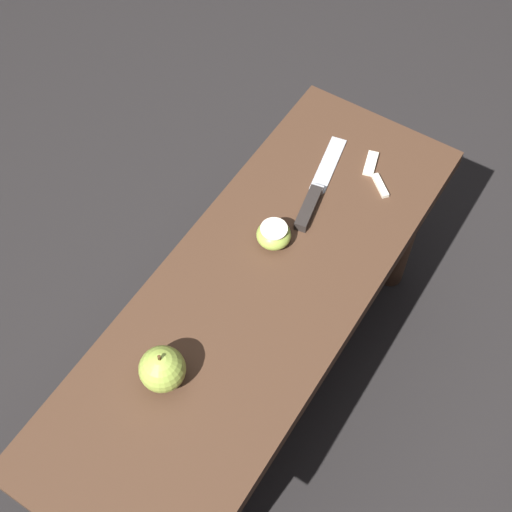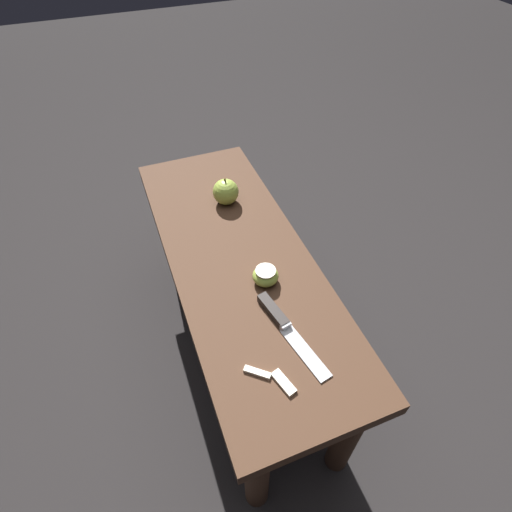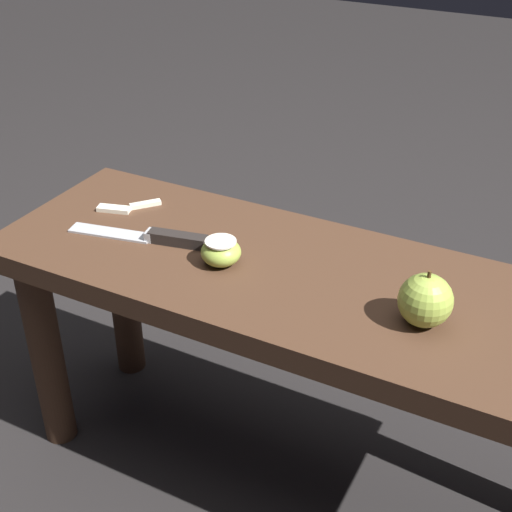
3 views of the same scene
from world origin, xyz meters
The scene contains 7 objects.
ground_plane centered at (0.00, 0.00, 0.00)m, with size 8.00×8.00×0.00m, color black.
wooden_bench centered at (0.00, 0.00, 0.37)m, with size 1.02×0.36×0.46m.
knife centered at (-0.24, -0.02, 0.47)m, with size 0.25×0.08×0.02m.
apple_whole centered at (0.23, -0.04, 0.50)m, with size 0.08×0.08×0.09m.
apple_cut centered at (-0.11, -0.03, 0.48)m, with size 0.07×0.07×0.04m.
apple_slice_near_knife centered at (-0.34, 0.08, 0.47)m, with size 0.05×0.05×0.01m.
apple_slice_center centered at (-0.38, 0.03, 0.47)m, with size 0.06×0.04×0.01m.
Camera 3 is at (0.39, -0.88, 1.08)m, focal length 50.00 mm.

